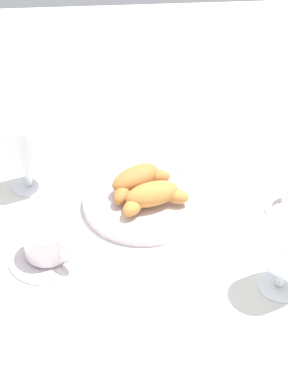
{
  "coord_description": "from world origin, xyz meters",
  "views": [
    {
      "loc": [
        0.05,
        0.71,
        0.62
      ],
      "look_at": [
        -0.01,
        -0.01,
        0.03
      ],
      "focal_mm": 48.0,
      "sensor_mm": 36.0,
      "label": 1
    }
  ],
  "objects_px": {
    "pastry_plate": "(144,199)",
    "folded_napkin": "(116,142)",
    "croissant_large": "(137,180)",
    "coffee_cup_far": "(48,244)",
    "juice_glass_right": "(23,146)",
    "croissant_small": "(153,196)"
  },
  "relations": [
    {
      "from": "coffee_cup_far",
      "to": "folded_napkin",
      "type": "height_order",
      "value": "coffee_cup_far"
    },
    {
      "from": "juice_glass_right",
      "to": "pastry_plate",
      "type": "bearing_deg",
      "value": 161.09
    },
    {
      "from": "pastry_plate",
      "to": "croissant_large",
      "type": "distance_m",
      "value": 0.04
    },
    {
      "from": "croissant_large",
      "to": "folded_napkin",
      "type": "relative_size",
      "value": 1.1
    },
    {
      "from": "croissant_large",
      "to": "pastry_plate",
      "type": "bearing_deg",
      "value": 116.28
    },
    {
      "from": "coffee_cup_far",
      "to": "juice_glass_right",
      "type": "xyz_separation_m",
      "value": [
        0.05,
        -0.19,
        0.07
      ]
    },
    {
      "from": "croissant_large",
      "to": "juice_glass_right",
      "type": "height_order",
      "value": "juice_glass_right"
    },
    {
      "from": "coffee_cup_far",
      "to": "juice_glass_right",
      "type": "height_order",
      "value": "juice_glass_right"
    },
    {
      "from": "pastry_plate",
      "to": "croissant_large",
      "type": "height_order",
      "value": "croissant_large"
    },
    {
      "from": "pastry_plate",
      "to": "folded_napkin",
      "type": "bearing_deg",
      "value": -78.54
    },
    {
      "from": "croissant_large",
      "to": "juice_glass_right",
      "type": "bearing_deg",
      "value": -14.28
    },
    {
      "from": "pastry_plate",
      "to": "juice_glass_right",
      "type": "distance_m",
      "value": 0.24
    },
    {
      "from": "croissant_large",
      "to": "croissant_small",
      "type": "height_order",
      "value": "same"
    },
    {
      "from": "croissant_small",
      "to": "coffee_cup_far",
      "type": "distance_m",
      "value": 0.2
    },
    {
      "from": "coffee_cup_far",
      "to": "folded_napkin",
      "type": "relative_size",
      "value": 1.24
    },
    {
      "from": "juice_glass_right",
      "to": "croissant_large",
      "type": "bearing_deg",
      "value": 165.72
    },
    {
      "from": "croissant_large",
      "to": "coffee_cup_far",
      "type": "height_order",
      "value": "croissant_large"
    },
    {
      "from": "coffee_cup_far",
      "to": "juice_glass_right",
      "type": "distance_m",
      "value": 0.21
    },
    {
      "from": "pastry_plate",
      "to": "croissant_small",
      "type": "height_order",
      "value": "croissant_small"
    },
    {
      "from": "pastry_plate",
      "to": "croissant_small",
      "type": "bearing_deg",
      "value": 115.79
    },
    {
      "from": "juice_glass_right",
      "to": "folded_napkin",
      "type": "bearing_deg",
      "value": -141.95
    },
    {
      "from": "pastry_plate",
      "to": "juice_glass_right",
      "type": "bearing_deg",
      "value": -18.91
    }
  ]
}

